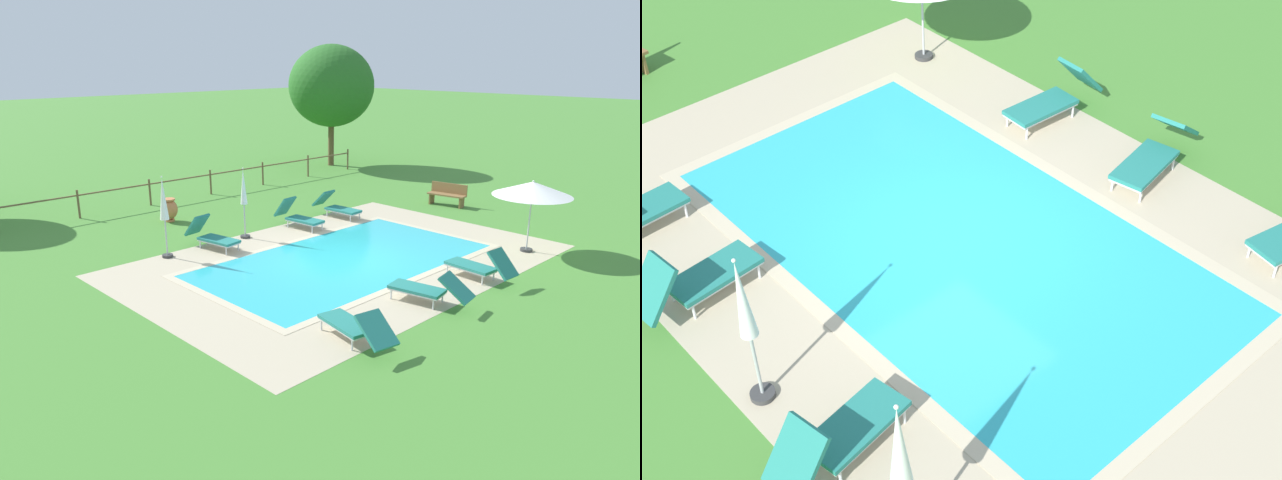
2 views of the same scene
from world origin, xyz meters
TOP-DOWN VIEW (x-y plane):
  - ground_plane at (0.00, 0.00)m, footprint 160.00×160.00m
  - pool_deck_paving at (0.00, 0.00)m, footprint 12.17×8.23m
  - swimming_pool_water at (0.00, 0.00)m, footprint 8.45×4.51m
  - pool_coping_rim at (0.00, 0.00)m, footprint 8.93×4.99m
  - sun_lounger_north_near_steps at (1.43, 3.46)m, footprint 0.77×1.89m
  - sun_lounger_north_mid at (-3.63, -3.71)m, footprint 0.98×2.09m
  - sun_lounger_north_far at (-2.03, 3.59)m, footprint 0.89×1.93m
  - sun_lounger_north_end at (1.36, -3.58)m, footprint 0.71×1.94m
  - sun_lounger_south_near_corner at (3.40, 3.54)m, footprint 0.72×1.97m
  - sun_lounger_south_mid at (-0.90, -3.57)m, footprint 0.95×2.08m
  - patio_umbrella_open_foreground at (4.54, -3.28)m, footprint 2.30×2.30m
  - patio_umbrella_closed_row_west at (-3.47, 3.81)m, footprint 0.32×0.32m
  - patio_umbrella_closed_row_mid_west at (-0.64, 3.79)m, footprint 0.32×0.32m
  - wooden_bench_lawn_side at (7.78, 1.73)m, footprint 0.67×1.55m
  - terracotta_urn_near_fence at (-1.30, 7.29)m, footprint 0.60×0.60m
  - perimeter_fence at (-0.56, 9.95)m, footprint 22.94×0.08m
  - tree_west_mid at (11.14, 11.45)m, footprint 4.51×4.51m

SIDE VIEW (x-z plane):
  - ground_plane at x=0.00m, z-range 0.00..0.00m
  - pool_deck_paving at x=0.00m, z-range 0.00..0.01m
  - swimming_pool_water at x=0.00m, z-range 0.00..0.01m
  - pool_coping_rim at x=0.00m, z-range 0.01..0.01m
  - sun_lounger_north_mid at x=-3.63m, z-range -0.04..0.78m
  - sun_lounger_south_mid at x=-0.90m, z-range -0.05..0.79m
  - sun_lounger_south_near_corner at x=3.40m, z-range -0.08..0.84m
  - sun_lounger_north_end at x=1.36m, z-range -0.09..0.86m
  - sun_lounger_north_far at x=-2.03m, z-range -0.10..0.89m
  - sun_lounger_north_near_steps at x=1.43m, z-range -0.10..0.90m
  - terracotta_urn_near_fence at x=-1.30m, z-range 0.03..0.85m
  - wooden_bench_lawn_side at x=7.78m, z-range 0.03..0.90m
  - perimeter_fence at x=-0.56m, z-range 0.16..1.21m
  - patio_umbrella_closed_row_mid_west at x=-0.64m, z-range 0.30..2.60m
  - patio_umbrella_closed_row_west at x=-3.47m, z-range 0.37..2.78m
  - patio_umbrella_open_foreground at x=4.54m, z-range 0.83..2.99m
  - tree_west_mid at x=11.14m, z-range 1.03..7.32m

